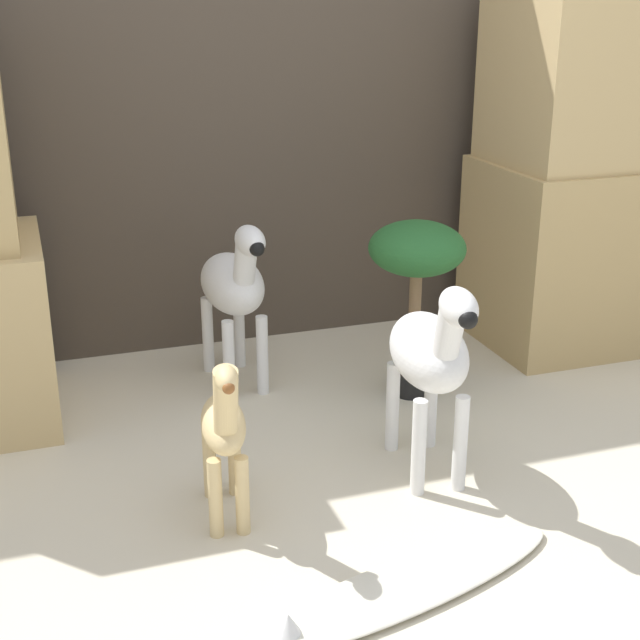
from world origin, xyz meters
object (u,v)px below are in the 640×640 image
object	(u,v)px
zebra_left	(234,285)
potted_palm_front	(417,261)
giraffe_figurine	(224,430)
surfboard	(400,588)
zebra_right	(431,355)

from	to	relation	value
zebra_left	potted_palm_front	size ratio (longest dim) A/B	1.02
giraffe_figurine	potted_palm_front	xyz separation A→B (m)	(0.82, 0.58, 0.22)
surfboard	zebra_left	bearing A→B (deg)	93.37
zebra_right	giraffe_figurine	size ratio (longest dim) A/B	1.24
zebra_left	surfboard	size ratio (longest dim) A/B	0.69
potted_palm_front	surfboard	xyz separation A→B (m)	(-0.50, -1.04, -0.48)
zebra_right	potted_palm_front	distance (m)	0.57
zebra_right	surfboard	world-z (taller)	zebra_right
zebra_left	giraffe_figurine	bearing A→B (deg)	-105.54
zebra_left	zebra_right	bearing A→B (deg)	-64.52
surfboard	giraffe_figurine	bearing A→B (deg)	124.94
giraffe_figurine	surfboard	bearing A→B (deg)	-55.06
zebra_right	zebra_left	world-z (taller)	same
zebra_right	surfboard	xyz separation A→B (m)	(-0.31, -0.51, -0.37)
zebra_right	giraffe_figurine	world-z (taller)	zebra_right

